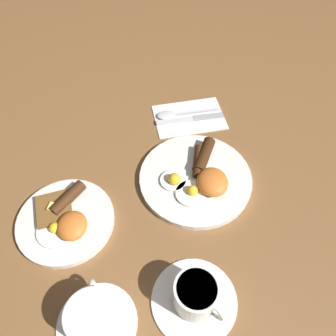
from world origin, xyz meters
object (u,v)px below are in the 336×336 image
breakfast_plate_near (197,177)px  spoon (172,114)px  knife (194,118)px  breakfast_plate_far (65,219)px  teacup_far (94,319)px  teacup_near (196,296)px

breakfast_plate_near → spoon: size_ratio=1.49×
breakfast_plate_near → knife: bearing=-7.7°
breakfast_plate_far → teacup_far: teacup_far is taller
teacup_far → knife: size_ratio=0.78×
breakfast_plate_far → teacup_near: teacup_near is taller
breakfast_plate_far → teacup_far: bearing=-162.5°
teacup_far → knife: (0.50, -0.27, -0.03)m
spoon → knife: bearing=157.0°
breakfast_plate_near → teacup_near: bearing=168.8°
knife → spoon: spoon is taller
breakfast_plate_far → knife: breakfast_plate_far is taller
spoon → teacup_far: bearing=65.4°
teacup_far → teacup_near: bearing=-84.8°
breakfast_plate_far → knife: (0.28, -0.33, -0.01)m
teacup_far → breakfast_plate_far: bearing=17.5°
breakfast_plate_near → knife: 0.21m
breakfast_plate_near → spoon: bearing=7.6°
teacup_far → spoon: 0.56m
breakfast_plate_far → spoon: (0.30, -0.28, -0.01)m
breakfast_plate_near → breakfast_plate_far: 0.32m
teacup_near → spoon: 0.50m
breakfast_plate_near → teacup_far: teacup_far is taller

